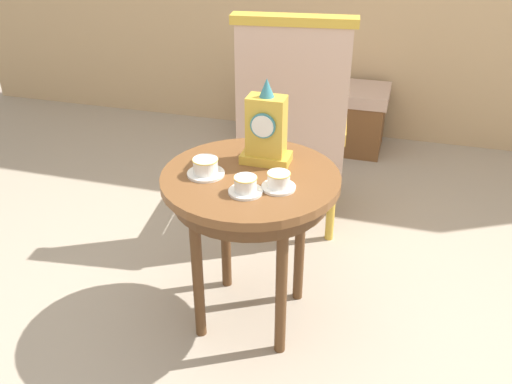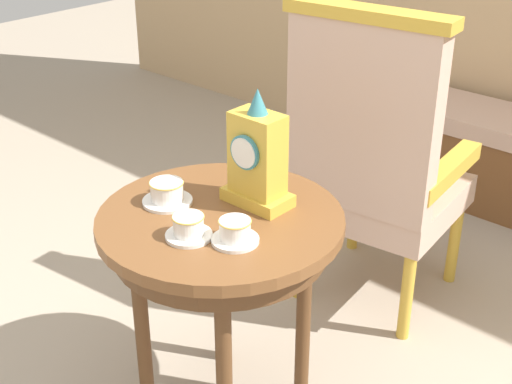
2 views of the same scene
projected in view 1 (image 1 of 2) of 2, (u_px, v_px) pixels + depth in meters
name	position (u px, v px, depth m)	size (l,w,h in m)	color
ground_plane	(262.00, 332.00, 2.28)	(10.00, 10.00, 0.00)	tan
side_table	(251.00, 194.00, 2.08)	(0.68, 0.68, 0.69)	brown
teacup_left	(206.00, 167.00, 2.02)	(0.14, 0.14, 0.07)	white
teacup_right	(245.00, 186.00, 1.91)	(0.12, 0.12, 0.06)	white
teacup_center	(279.00, 181.00, 1.93)	(0.12, 0.12, 0.06)	white
mantel_clock	(266.00, 130.00, 2.07)	(0.19, 0.11, 0.34)	gold
armchair	(293.00, 123.00, 2.73)	(0.60, 0.59, 1.14)	#CCA893
window_bench	(317.00, 114.00, 3.84)	(0.96, 0.40, 0.44)	#CCA893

